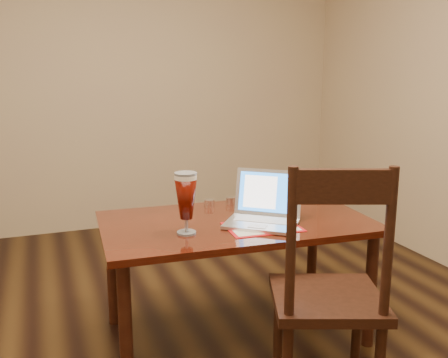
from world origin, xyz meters
name	(u,v)px	position (x,y,z in m)	size (l,w,h in m)	color
dining_table	(235,232)	(0.39, 0.28, 0.60)	(1.46, 0.87, 0.97)	#491509
dining_chair	(329,294)	(0.55, -0.40, 0.52)	(0.59, 0.58, 1.10)	black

